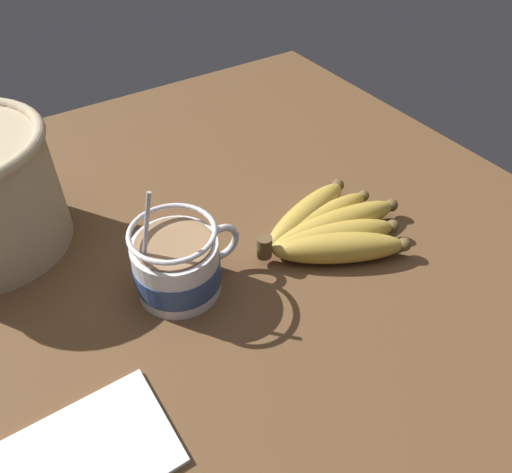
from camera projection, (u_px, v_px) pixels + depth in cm
name	position (u px, v px, depth cm)	size (l,w,h in cm)	color
table	(216.00, 256.00, 67.10)	(95.57, 95.57, 2.87)	brown
coffee_mug	(178.00, 265.00, 58.42)	(13.68, 10.26, 15.45)	silver
banana_bunch	(327.00, 229.00, 66.04)	(22.07, 17.82, 4.38)	brown
napkin	(83.00, 458.00, 45.36)	(16.10, 11.32, 0.60)	white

